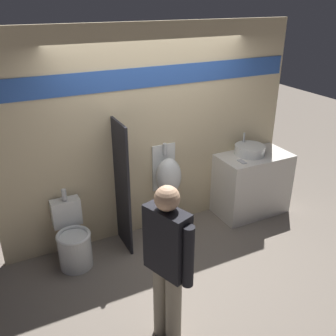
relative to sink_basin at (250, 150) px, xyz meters
name	(u,v)px	position (x,y,z in m)	size (l,w,h in m)	color
ground_plane	(174,246)	(-1.37, -0.33, -0.98)	(16.00, 16.00, 0.00)	#70665B
display_wall	(153,133)	(-1.37, 0.26, 0.38)	(3.99, 0.07, 2.70)	beige
sink_counter	(252,184)	(0.05, -0.06, -0.52)	(1.04, 0.59, 0.91)	silver
sink_basin	(250,150)	(0.00, 0.00, 0.00)	(0.43, 0.43, 0.27)	silver
cell_phone	(242,162)	(-0.26, -0.18, -0.06)	(0.07, 0.14, 0.01)	#B7B7BC
divider_near_counter	(122,188)	(-1.92, -0.01, -0.15)	(0.03, 0.48, 1.67)	black
urinal_near_counter	(168,176)	(-1.24, 0.09, -0.18)	(0.35, 0.31, 1.22)	silver
toilet	(73,241)	(-2.59, -0.08, -0.67)	(0.40, 0.57, 0.91)	silver
person_in_vest	(167,261)	(-2.08, -1.55, -0.09)	(0.31, 0.54, 1.61)	gray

